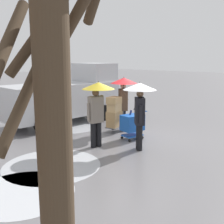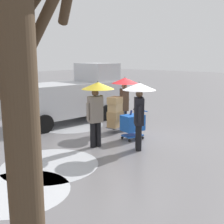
{
  "view_description": "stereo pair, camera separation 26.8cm",
  "coord_description": "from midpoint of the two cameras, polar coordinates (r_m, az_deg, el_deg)",
  "views": [
    {
      "loc": [
        -5.94,
        7.85,
        2.89
      ],
      "look_at": [
        0.38,
        0.89,
        1.05
      ],
      "focal_mm": 45.15,
      "sensor_mm": 36.0,
      "label": 1
    },
    {
      "loc": [
        -6.14,
        7.66,
        2.89
      ],
      "look_at": [
        0.38,
        0.89,
        1.05
      ],
      "focal_mm": 45.15,
      "sensor_mm": 36.0,
      "label": 2
    }
  ],
  "objects": [
    {
      "name": "pedestrian_black_side",
      "position": [
        8.99,
        -2.25,
        2.72
      ],
      "size": [
        1.04,
        1.04,
        2.15
      ],
      "color": "black",
      "rests_on": "ground"
    },
    {
      "name": "shopping_cart_vendor",
      "position": [
        10.02,
        4.97,
        -2.35
      ],
      "size": [
        0.69,
        0.91,
        1.04
      ],
      "color": "#1951B2",
      "rests_on": "ground"
    },
    {
      "name": "cargo_van_parked_right",
      "position": [
        12.8,
        -8.05,
        3.29
      ],
      "size": [
        2.39,
        5.43,
        2.6
      ],
      "color": "#B7BABF",
      "rests_on": "ground"
    },
    {
      "name": "slush_patch_near_cluster",
      "position": [
        7.97,
        -11.47,
        -10.39
      ],
      "size": [
        2.64,
        2.64,
        0.01
      ],
      "primitive_type": "cylinder",
      "color": "#ADAFB5",
      "rests_on": "ground"
    },
    {
      "name": "pedestrian_pink_side",
      "position": [
        8.76,
        6.36,
        2.44
      ],
      "size": [
        1.04,
        1.04,
        2.15
      ],
      "color": "black",
      "rests_on": "ground"
    },
    {
      "name": "hand_dolly_boxes",
      "position": [
        10.84,
        1.37,
        -0.18
      ],
      "size": [
        0.62,
        0.78,
        1.39
      ],
      "color": "#515156",
      "rests_on": "ground"
    },
    {
      "name": "slush_patch_mid_street",
      "position": [
        6.69,
        -17.32,
        -15.01
      ],
      "size": [
        2.28,
        2.28,
        0.01
      ],
      "primitive_type": "cylinder",
      "color": "silver",
      "rests_on": "ground"
    },
    {
      "name": "ground_plane",
      "position": [
        10.24,
        5.77,
        -5.37
      ],
      "size": [
        90.0,
        90.0,
        0.0
      ],
      "primitive_type": "plane",
      "color": "slate"
    },
    {
      "name": "pedestrian_white_side",
      "position": [
        10.99,
        3.26,
        4.24
      ],
      "size": [
        1.04,
        1.04,
        2.15
      ],
      "color": "black",
      "rests_on": "ground"
    },
    {
      "name": "bare_tree_near",
      "position": [
        2.12,
        -13.13,
        -16.0
      ],
      "size": [
        1.1,
        1.02,
        3.98
      ],
      "color": "#423323",
      "rests_on": "ground"
    },
    {
      "name": "slush_patch_under_van",
      "position": [
        12.28,
        -7.87,
        -2.62
      ],
      "size": [
        2.84,
        2.84,
        0.01
      ],
      "primitive_type": "cylinder",
      "color": "#999BA0",
      "rests_on": "ground"
    }
  ]
}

